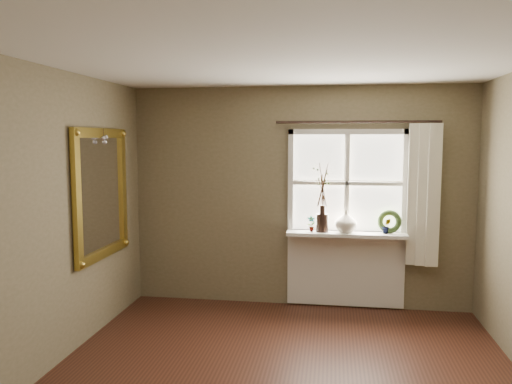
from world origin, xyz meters
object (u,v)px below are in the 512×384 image
Objects in this scene: dark_jug at (322,223)px; wreath at (389,224)px; gilt_mirror at (102,193)px; cream_vase at (346,221)px.

wreath is at bearing 3.02° from dark_jug.
dark_jug is 0.16× the size of gilt_mirror.
gilt_mirror is (-2.51, -0.94, 0.38)m from cream_vase.
gilt_mirror reaches higher than wreath.
cream_vase is 2.70m from gilt_mirror.
wreath is at bearing 4.67° from cream_vase.
dark_jug is 0.27m from cream_vase.
dark_jug is 0.78× the size of wreath.
cream_vase is 0.20× the size of gilt_mirror.
wreath is 0.20× the size of gilt_mirror.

